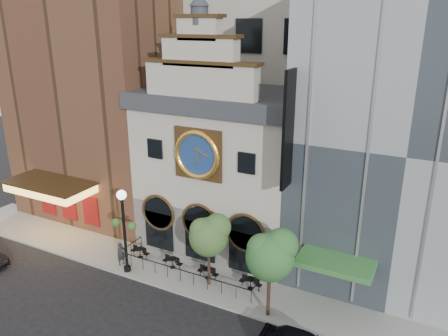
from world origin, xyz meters
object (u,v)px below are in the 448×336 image
bistro_2 (208,272)px  tree_right (271,253)px  lamppost (124,222)px  bistro_3 (250,283)px  pedestrian (121,254)px  bistro_1 (173,262)px  bistro_0 (140,252)px  tree_left (209,234)px

bistro_2 → tree_right: bearing=-18.4°
lamppost → tree_right: (10.82, 0.08, 0.38)m
bistro_3 → pedestrian: 9.77m
bistro_1 → bistro_3: same height
bistro_2 → tree_right: size_ratio=0.27×
bistro_0 → tree_left: 7.26m
bistro_2 → bistro_3: (3.13, 0.21, 0.00)m
bistro_2 → tree_right: tree_right is taller
bistro_1 → bistro_0: bearing=178.4°
lamppost → bistro_0: bearing=98.8°
bistro_1 → tree_right: 9.17m
bistro_1 → tree_left: 4.83m
bistro_1 → lamppost: 4.66m
bistro_1 → bistro_3: 6.07m
bistro_1 → pedestrian: pedestrian is taller
bistro_2 → pedestrian: bearing=-168.6°
tree_left → tree_right: tree_right is taller
bistro_2 → pedestrian: 6.66m
pedestrian → bistro_0: bearing=0.9°
bistro_1 → tree_left: tree_left is taller
bistro_0 → lamppost: size_ratio=0.25×
bistro_2 → tree_left: bearing=-49.8°
bistro_0 → bistro_3: 9.06m
bistro_0 → pedestrian: size_ratio=0.92×
bistro_3 → lamppost: 9.56m
bistro_1 → lamppost: (-2.65, -1.83, 3.37)m
tree_left → bistro_0: bearing=174.0°
bistro_3 → lamppost: lamppost is taller
bistro_0 → bistro_3: size_ratio=1.00×
bistro_1 → tree_right: size_ratio=0.27×
bistro_1 → bistro_3: (6.07, 0.19, 0.00)m
bistro_2 → lamppost: size_ratio=0.25×
bistro_3 → tree_left: (-2.64, -0.79, 3.34)m
tree_right → bistro_2: bearing=161.6°
tree_left → bistro_3: bearing=16.6°
bistro_3 → tree_right: bearing=-42.8°
tree_left → pedestrian: bearing=-174.0°
bistro_1 → bistro_2: size_ratio=1.00×
bistro_0 → tree_left: (6.41, -0.68, 3.34)m
bistro_0 → bistro_3: same height
lamppost → tree_left: size_ratio=1.19×
pedestrian → bistro_3: bearing=-57.6°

